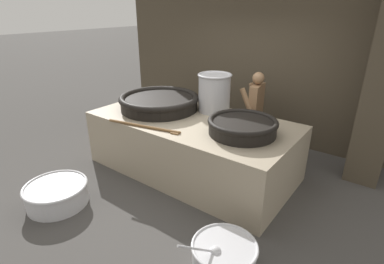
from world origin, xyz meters
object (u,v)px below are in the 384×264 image
object	(u,v)px
cook	(255,110)
giant_wok_near	(159,102)
prep_bowl_meat	(57,193)
stock_pot	(214,92)
giant_wok_far	(242,126)
prep_bowl_vegetables	(224,255)

from	to	relation	value
cook	giant_wok_near	bearing A→B (deg)	35.69
cook	prep_bowl_meat	world-z (taller)	cook
cook	stock_pot	bearing A→B (deg)	50.16
giant_wok_near	stock_pot	world-z (taller)	stock_pot
cook	prep_bowl_meat	xyz separation A→B (m)	(-1.43, -3.14, -0.65)
giant_wok_far	prep_bowl_meat	size ratio (longest dim) A/B	1.14
stock_pot	cook	distance (m)	0.93
giant_wok_far	cook	xyz separation A→B (m)	(-0.41, 1.29, -0.21)
prep_bowl_meat	cook	bearing A→B (deg)	65.46
giant_wok_near	prep_bowl_vegetables	world-z (taller)	giant_wok_near
giant_wok_near	prep_bowl_vegetables	size ratio (longest dim) A/B	1.56
giant_wok_far	stock_pot	xyz separation A→B (m)	(-0.86, 0.59, 0.21)
giant_wok_near	cook	bearing A→B (deg)	42.95
giant_wok_far	prep_bowl_vegetables	distance (m)	1.77
giant_wok_near	stock_pot	size ratio (longest dim) A/B	2.15
giant_wok_far	stock_pot	world-z (taller)	stock_pot
stock_pot	prep_bowl_vegetables	distance (m)	2.71
giant_wok_near	prep_bowl_meat	xyz separation A→B (m)	(-0.17, -1.97, -0.88)
giant_wok_near	cook	distance (m)	1.74
cook	prep_bowl_meat	size ratio (longest dim) A/B	1.77
stock_pot	cook	xyz separation A→B (m)	(0.44, 0.70, -0.42)
stock_pot	cook	bearing A→B (deg)	57.41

